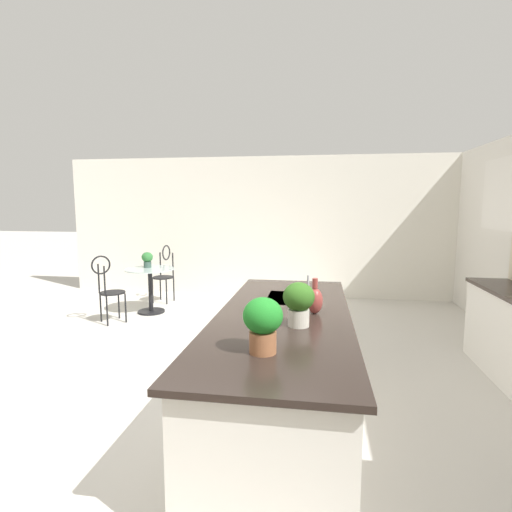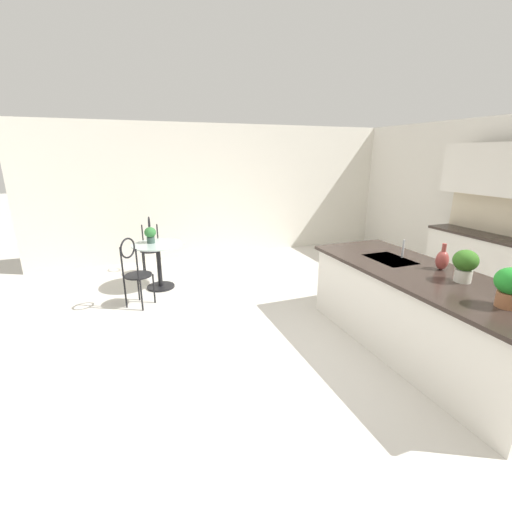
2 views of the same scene
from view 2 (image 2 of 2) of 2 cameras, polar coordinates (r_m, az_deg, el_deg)
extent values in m
plane|color=beige|center=(4.08, 12.98, -15.21)|extent=(40.00, 40.00, 0.00)
cube|color=silver|center=(7.42, -4.89, 10.57)|extent=(0.12, 7.80, 2.70)
cube|color=white|center=(4.19, 25.58, -8.84)|extent=(2.70, 0.96, 0.88)
cube|color=#2D231E|center=(4.02, 26.39, -2.89)|extent=(2.80, 1.06, 0.04)
cube|color=#B2B5BA|center=(4.39, 21.26, -0.66)|extent=(0.56, 0.40, 0.03)
cube|color=white|center=(6.37, 35.94, -1.97)|extent=(2.40, 0.60, 0.88)
cube|color=#2D231E|center=(6.26, 36.64, 2.03)|extent=(2.44, 0.64, 0.04)
cylinder|color=black|center=(5.92, -15.45, -4.89)|extent=(0.44, 0.44, 0.03)
cylinder|color=black|center=(5.80, -15.72, -1.55)|extent=(0.07, 0.07, 0.69)
cylinder|color=#B2C6C1|center=(5.70, -16.00, 1.84)|extent=(0.80, 0.80, 0.01)
cylinder|color=black|center=(5.45, -18.90, -4.72)|extent=(0.03, 0.03, 0.45)
cylinder|color=black|center=(5.28, -16.53, -5.18)|extent=(0.03, 0.03, 0.45)
cylinder|color=black|center=(5.25, -20.81, -5.72)|extent=(0.03, 0.03, 0.45)
cylinder|color=black|center=(5.08, -18.41, -6.24)|extent=(0.03, 0.03, 0.45)
cylinder|color=black|center=(5.18, -18.90, -3.04)|extent=(0.54, 0.54, 0.02)
cylinder|color=black|center=(5.09, -21.32, -1.08)|extent=(0.03, 0.03, 0.45)
cylinder|color=black|center=(4.93, -19.05, -1.42)|extent=(0.03, 0.03, 0.45)
torus|color=black|center=(4.95, -20.46, 1.24)|extent=(0.23, 0.21, 0.28)
cylinder|color=black|center=(6.37, -15.61, -1.36)|extent=(0.03, 0.03, 0.45)
cylinder|color=black|center=(6.39, -18.12, -1.52)|extent=(0.03, 0.03, 0.45)
cylinder|color=black|center=(6.64, -15.56, -0.63)|extent=(0.03, 0.03, 0.45)
cylinder|color=black|center=(6.66, -17.97, -0.79)|extent=(0.03, 0.03, 0.45)
cylinder|color=black|center=(6.45, -16.99, 0.92)|extent=(0.42, 0.42, 0.02)
cylinder|color=black|center=(6.53, -15.95, 3.16)|extent=(0.03, 0.03, 0.45)
cylinder|color=black|center=(6.55, -18.22, 3.00)|extent=(0.03, 0.03, 0.45)
torus|color=black|center=(6.49, -17.26, 5.01)|extent=(0.28, 0.06, 0.28)
cylinder|color=#B2B5BA|center=(4.48, 23.15, 1.12)|extent=(0.02, 0.02, 0.22)
cylinder|color=#385147|center=(5.79, -17.00, 2.56)|extent=(0.12, 0.12, 0.10)
ellipsoid|color=#317336|center=(5.76, -17.10, 3.77)|extent=(0.18, 0.18, 0.17)
cylinder|color=#9E603D|center=(3.48, 36.12, -5.84)|extent=(0.16, 0.16, 0.13)
ellipsoid|color=#228929|center=(3.43, 36.57, -3.33)|extent=(0.24, 0.24, 0.22)
cylinder|color=beige|center=(3.92, 31.04, -2.79)|extent=(0.16, 0.16, 0.12)
ellipsoid|color=#32661F|center=(3.87, 31.38, -0.62)|extent=(0.23, 0.23, 0.21)
ellipsoid|color=#993D38|center=(4.20, 28.42, -0.62)|extent=(0.13, 0.13, 0.21)
cylinder|color=#993D38|center=(4.16, 28.69, 1.27)|extent=(0.04, 0.04, 0.08)
camera|label=1|loc=(3.19, 77.72, -2.50)|focal=27.62mm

